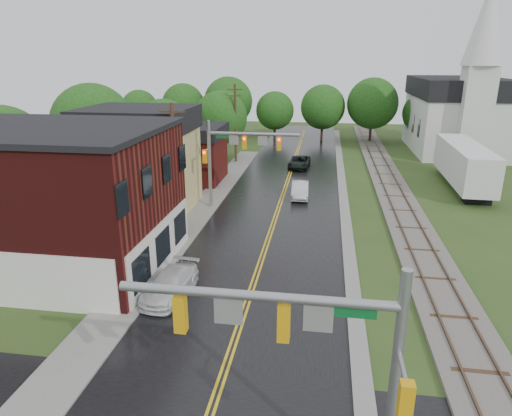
% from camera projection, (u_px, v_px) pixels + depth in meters
% --- Properties ---
extents(main_road, '(10.00, 90.00, 0.02)m').
position_uv_depth(main_road, '(281.00, 200.00, 40.01)').
color(main_road, black).
rests_on(main_road, ground).
extents(curb_right, '(0.80, 70.00, 0.12)m').
position_uv_depth(curb_right, '(342.00, 187.00, 43.93)').
color(curb_right, gray).
rests_on(curb_right, ground).
extents(sidewalk_left, '(2.40, 50.00, 0.12)m').
position_uv_depth(sidewalk_left, '(198.00, 215.00, 36.21)').
color(sidewalk_left, gray).
rests_on(sidewalk_left, ground).
extents(brick_building, '(14.30, 10.30, 8.30)m').
position_uv_depth(brick_building, '(43.00, 198.00, 26.41)').
color(brick_building, '#47100F').
rests_on(brick_building, ground).
extents(yellow_house, '(8.00, 7.00, 6.40)m').
position_uv_depth(yellow_house, '(142.00, 170.00, 36.82)').
color(yellow_house, tan).
rests_on(yellow_house, ground).
extents(darkred_building, '(7.00, 6.00, 4.40)m').
position_uv_depth(darkred_building, '(187.00, 159.00, 45.44)').
color(darkred_building, '#3F0F0C').
rests_on(darkred_building, ground).
extents(church, '(10.40, 18.40, 20.00)m').
position_uv_depth(church, '(458.00, 107.00, 57.58)').
color(church, silver).
rests_on(church, ground).
extents(railroad, '(3.20, 80.00, 0.30)m').
position_uv_depth(railroad, '(391.00, 188.00, 43.24)').
color(railroad, '#59544C').
rests_on(railroad, ground).
extents(traffic_signal_near, '(7.34, 0.30, 7.20)m').
position_uv_depth(traffic_signal_near, '(313.00, 343.00, 11.69)').
color(traffic_signal_near, gray).
rests_on(traffic_signal_near, ground).
extents(traffic_signal_far, '(7.34, 0.43, 7.20)m').
position_uv_depth(traffic_signal_far, '(235.00, 149.00, 36.12)').
color(traffic_signal_far, gray).
rests_on(traffic_signal_far, ground).
extents(utility_pole_b, '(1.80, 0.28, 9.00)m').
position_uv_depth(utility_pole_b, '(175.00, 165.00, 31.99)').
color(utility_pole_b, '#382616').
rests_on(utility_pole_b, ground).
extents(utility_pole_c, '(1.80, 0.28, 9.00)m').
position_uv_depth(utility_pole_c, '(235.00, 122.00, 52.62)').
color(utility_pole_c, '#382616').
rests_on(utility_pole_c, ground).
extents(tree_left_a, '(6.80, 6.80, 8.67)m').
position_uv_depth(tree_left_a, '(4.00, 154.00, 33.63)').
color(tree_left_a, black).
rests_on(tree_left_a, ground).
extents(tree_left_b, '(7.60, 7.60, 9.69)m').
position_uv_depth(tree_left_b, '(94.00, 127.00, 42.53)').
color(tree_left_b, black).
rests_on(tree_left_b, ground).
extents(tree_left_c, '(6.00, 6.00, 7.65)m').
position_uv_depth(tree_left_c, '(165.00, 128.00, 49.85)').
color(tree_left_c, black).
rests_on(tree_left_c, ground).
extents(tree_left_e, '(6.40, 6.40, 8.16)m').
position_uv_depth(tree_left_e, '(222.00, 119.00, 54.67)').
color(tree_left_e, black).
rests_on(tree_left_e, ground).
extents(suv_dark, '(2.46, 4.83, 1.31)m').
position_uv_depth(suv_dark, '(299.00, 162.00, 51.15)').
color(suv_dark, black).
rests_on(suv_dark, ground).
extents(sedan_silver, '(1.65, 4.24, 1.38)m').
position_uv_depth(sedan_silver, '(300.00, 190.00, 40.43)').
color(sedan_silver, silver).
rests_on(sedan_silver, ground).
extents(pickup_white, '(2.33, 4.66, 1.30)m').
position_uv_depth(pickup_white, '(170.00, 285.00, 23.72)').
color(pickup_white, silver).
rests_on(pickup_white, ground).
extents(semi_trailer, '(3.26, 13.36, 4.12)m').
position_uv_depth(semi_trailer, '(464.00, 163.00, 42.89)').
color(semi_trailer, black).
rests_on(semi_trailer, ground).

